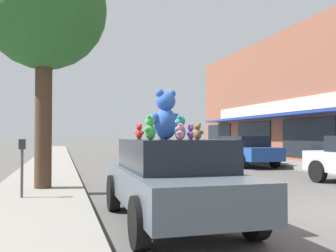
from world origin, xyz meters
TOP-DOWN VIEW (x-y plane):
  - sidewalk_near at (-5.78, 0.00)m, footprint 2.23×90.00m
  - plush_art_car at (-3.38, 0.28)m, footprint 1.91×4.32m
  - teddy_bear_giant at (-3.47, 0.39)m, footprint 0.67×0.46m
  - teddy_bear_green at (-4.00, -0.69)m, footprint 0.24×0.25m
  - teddy_bear_purple at (-3.08, 0.17)m, footprint 0.19×0.15m
  - teddy_bear_cream at (-3.46, 0.69)m, footprint 0.27×0.23m
  - teddy_bear_red at (-3.75, 1.37)m, footprint 0.19×0.21m
  - teddy_bear_brown at (-3.13, -0.31)m, footprint 0.20×0.18m
  - teddy_bear_teal at (-3.47, -0.45)m, footprint 0.25×0.27m
  - teddy_bear_pink at (-3.54, -0.68)m, footprint 0.16×0.17m
  - teddy_bear_black at (-3.39, -0.14)m, footprint 0.20×0.20m
  - parked_car_far_right at (3.53, 10.96)m, footprint 1.88×4.73m
  - street_tree at (-5.69, 4.23)m, footprint 3.24×3.24m
  - parking_meter at (-6.06, 2.78)m, footprint 0.14×0.10m

SIDE VIEW (x-z plane):
  - sidewalk_near at x=-5.78m, z-range 0.00..0.16m
  - plush_art_car at x=-3.38m, z-range 0.06..1.50m
  - parked_car_far_right at x=3.53m, z-range 0.05..1.54m
  - parking_meter at x=-6.06m, z-range 0.34..1.61m
  - teddy_bear_pink at x=-3.54m, z-range 1.44..1.69m
  - teddy_bear_purple at x=-3.08m, z-range 1.44..1.69m
  - teddy_bear_brown at x=-3.13m, z-range 1.44..1.71m
  - teddy_bear_black at x=-3.39m, z-range 1.44..1.73m
  - teddy_bear_red at x=-3.75m, z-range 1.44..1.74m
  - teddy_bear_green at x=-4.00m, z-range 1.44..1.80m
  - teddy_bear_cream at x=-3.46m, z-range 1.44..1.80m
  - teddy_bear_teal at x=-3.47m, z-range 1.44..1.82m
  - teddy_bear_giant at x=-3.47m, z-range 1.43..2.31m
  - street_tree at x=-5.69m, z-range 1.65..7.97m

